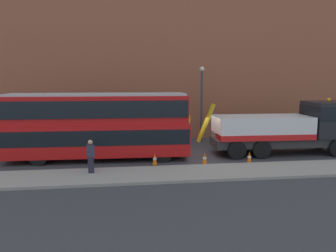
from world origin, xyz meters
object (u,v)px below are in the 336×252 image
pedestrian_onlooker (91,157)px  traffic_cone_near_bus (155,160)px  double_decker_bus (98,124)px  traffic_cone_midway (205,159)px  street_lamp (202,98)px  recovery_tow_truck (288,127)px  traffic_cone_near_truck (249,158)px

pedestrian_onlooker → traffic_cone_near_bus: bearing=-3.3°
double_decker_bus → traffic_cone_midway: double_decker_bus is taller
traffic_cone_midway → street_lamp: street_lamp is taller
double_decker_bus → pedestrian_onlooker: 3.62m
recovery_tow_truck → double_decker_bus: 12.25m
pedestrian_onlooker → street_lamp: bearing=19.0°
traffic_cone_near_bus → traffic_cone_midway: 2.88m
traffic_cone_midway → street_lamp: (1.37, 6.76, 3.13)m
street_lamp → traffic_cone_near_truck: bearing=-79.4°
recovery_tow_truck → street_lamp: size_ratio=1.75×
traffic_cone_near_bus → street_lamp: street_lamp is taller
double_decker_bus → traffic_cone_near_bus: 4.22m
double_decker_bus → street_lamp: 8.96m
pedestrian_onlooker → traffic_cone_near_bus: (3.42, 1.54, -0.64)m
recovery_tow_truck → double_decker_bus: size_ratio=0.92×
recovery_tow_truck → traffic_cone_near_truck: recovery_tow_truck is taller
traffic_cone_near_bus → traffic_cone_midway: same height
recovery_tow_truck → traffic_cone_near_truck: size_ratio=14.13×
traffic_cone_near_truck → pedestrian_onlooker: bearing=-172.3°
recovery_tow_truck → traffic_cone_near_bus: 9.25m
double_decker_bus → traffic_cone_near_truck: (8.81, -2.18, -1.89)m
traffic_cone_near_truck → recovery_tow_truck: bearing=32.2°
traffic_cone_near_truck → traffic_cone_midway: bearing=177.6°
traffic_cone_near_truck → street_lamp: bearing=100.6°
pedestrian_onlooker → traffic_cone_midway: bearing=-15.6°
recovery_tow_truck → traffic_cone_near_bus: recovery_tow_truck is taller
recovery_tow_truck → street_lamp: (-4.71, 4.71, 1.71)m
traffic_cone_near_bus → street_lamp: size_ratio=0.12×
pedestrian_onlooker → street_lamp: size_ratio=0.29×
traffic_cone_midway → traffic_cone_near_bus: bearing=175.8°
traffic_cone_midway → traffic_cone_near_truck: (2.66, -0.11, 0.00)m
recovery_tow_truck → street_lamp: 6.88m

